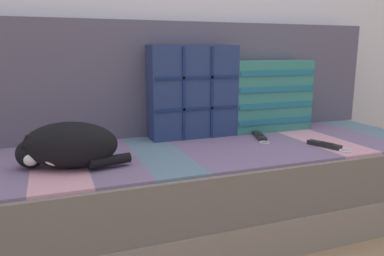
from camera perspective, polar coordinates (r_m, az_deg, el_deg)
ground_plane at (r=1.69m, az=6.02°, el=-15.90°), size 14.00×14.00×0.00m
couch at (r=1.74m, az=3.89°, el=-8.44°), size 2.06×0.80×0.37m
sofa_backrest at (r=1.94m, az=-0.01°, el=7.69°), size 2.02×0.14×0.55m
throw_pillow_quilted at (r=1.79m, az=0.14°, el=5.55°), size 0.42×0.14×0.44m
throw_pillow_striped at (r=1.99m, az=11.83°, el=4.83°), size 0.44×0.14×0.36m
sleeping_cat at (r=1.40m, az=-18.61°, el=-2.67°), size 0.39×0.26×0.17m
game_remote_near at (r=1.82m, az=10.31°, el=-1.27°), size 0.10×0.21×0.02m
game_remote_far at (r=1.73m, az=19.70°, el=-2.47°), size 0.10×0.20×0.02m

